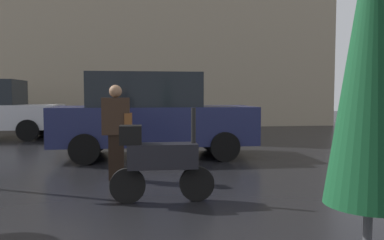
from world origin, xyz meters
name	(u,v)px	position (x,y,z in m)	size (l,w,h in m)	color
folded_patio_umbrella_near	(373,65)	(1.91, -0.95, 1.51)	(0.39, 0.39, 2.23)	black
pedestrian_with_bag	(117,126)	(0.57, 3.98, 0.89)	(0.49, 0.24, 1.57)	black
parked_scooter	(159,160)	(1.20, 2.56, 0.55)	(1.36, 0.32, 1.23)	black
parked_car_right	(152,115)	(1.20, 6.33, 0.96)	(4.44, 1.90, 1.89)	#1E234C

